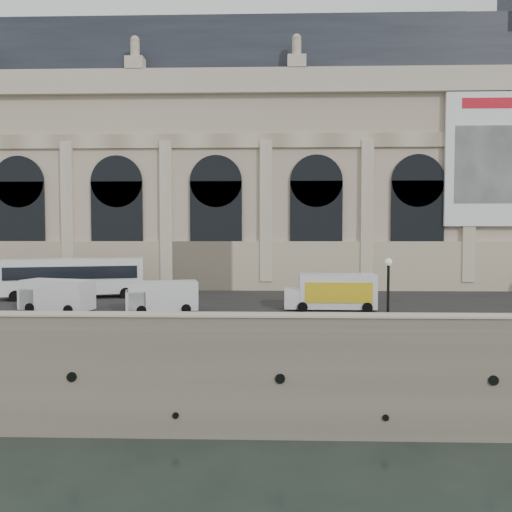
{
  "coord_description": "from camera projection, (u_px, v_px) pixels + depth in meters",
  "views": [
    {
      "loc": [
        1.42,
        -28.06,
        11.97
      ],
      "look_at": [
        -0.0,
        22.0,
        9.51
      ],
      "focal_mm": 35.0,
      "sensor_mm": 36.0,
      "label": 1
    }
  ],
  "objects": [
    {
      "name": "box_truck",
      "position": [
        332.0,
        292.0,
        37.8
      ],
      "size": [
        6.88,
        2.54,
        2.76
      ],
      "color": "silver",
      "rests_on": "quay"
    },
    {
      "name": "ground",
      "position": [
        245.0,
        440.0,
        28.64
      ],
      "size": [
        260.0,
        260.0,
        0.0
      ],
      "primitive_type": "plane",
      "color": "black",
      "rests_on": "ground"
    },
    {
      "name": "van_b",
      "position": [
        159.0,
        297.0,
        36.7
      ],
      "size": [
        5.49,
        3.24,
        2.3
      ],
      "color": "silver",
      "rests_on": "quay"
    },
    {
      "name": "parapet",
      "position": [
        246.0,
        324.0,
        28.91
      ],
      "size": [
        160.0,
        1.4,
        1.21
      ],
      "color": "gray",
      "rests_on": "quay"
    },
    {
      "name": "street",
      "position": [
        253.0,
        302.0,
        42.32
      ],
      "size": [
        160.0,
        24.0,
        0.06
      ],
      "primitive_type": "cube",
      "color": "#2D2D2D",
      "rests_on": "quay"
    },
    {
      "name": "quay",
      "position": [
        259.0,
        302.0,
        63.44
      ],
      "size": [
        160.0,
        70.0,
        6.0
      ],
      "primitive_type": "cube",
      "color": "gray",
      "rests_on": "ground"
    },
    {
      "name": "van_c",
      "position": [
        54.0,
        295.0,
        37.12
      ],
      "size": [
        5.7,
        3.3,
        2.39
      ],
      "color": "silver",
      "rests_on": "quay"
    },
    {
      "name": "lamp_right",
      "position": [
        388.0,
        295.0,
        29.87
      ],
      "size": [
        0.45,
        0.45,
        4.37
      ],
      "color": "black",
      "rests_on": "quay"
    },
    {
      "name": "bus_left",
      "position": [
        73.0,
        276.0,
        44.31
      ],
      "size": [
        12.31,
        5.56,
        3.56
      ],
      "color": "silver",
      "rests_on": "quay"
    },
    {
      "name": "museum",
      "position": [
        207.0,
        166.0,
        58.65
      ],
      "size": [
        69.0,
        18.7,
        29.1
      ],
      "color": "beige",
      "rests_on": "quay"
    }
  ]
}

